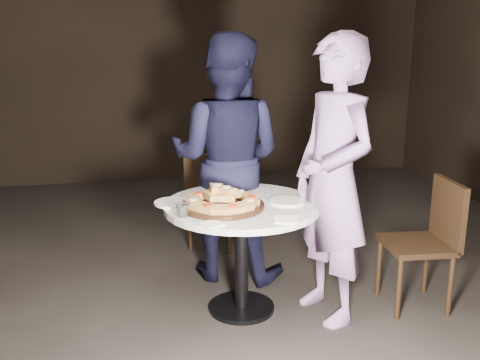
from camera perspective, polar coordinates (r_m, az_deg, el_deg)
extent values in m
plane|color=black|center=(3.37, -1.17, -14.50)|extent=(7.00, 7.00, 0.00)
cylinder|color=black|center=(3.46, 0.17, -13.40)|extent=(0.43, 0.43, 0.03)
cylinder|color=black|center=(3.31, 0.17, -8.27)|extent=(0.09, 0.09, 0.64)
cylinder|color=silver|center=(3.20, 0.18, -2.80)|extent=(0.99, 0.99, 0.04)
cylinder|color=black|center=(3.11, -1.91, -2.76)|extent=(0.63, 0.63, 0.02)
cube|color=#A77840|center=(3.11, 1.21, -2.18)|extent=(0.08, 0.10, 0.05)
cylinder|color=red|center=(3.10, 1.21, -1.79)|extent=(0.05, 0.05, 0.01)
cube|color=#A77840|center=(3.17, 0.84, -1.82)|extent=(0.12, 0.13, 0.05)
cube|color=#A77840|center=(3.23, 0.02, -1.55)|extent=(0.13, 0.13, 0.05)
cylinder|color=beige|center=(3.22, 0.02, -1.18)|extent=(0.07, 0.07, 0.01)
cube|color=#A77840|center=(3.26, -1.10, -1.40)|extent=(0.13, 0.13, 0.05)
cube|color=#A77840|center=(3.26, -2.33, -1.38)|extent=(0.11, 0.09, 0.05)
cylinder|color=red|center=(3.26, -2.34, -1.01)|extent=(0.05, 0.05, 0.01)
cube|color=#A77840|center=(3.24, -3.51, -1.51)|extent=(0.13, 0.12, 0.05)
cube|color=#A77840|center=(3.19, -4.44, -1.76)|extent=(0.13, 0.13, 0.05)
cylinder|color=red|center=(3.19, -4.45, -1.39)|extent=(0.07, 0.07, 0.01)
cube|color=#A77840|center=(3.13, -4.97, -2.10)|extent=(0.10, 0.12, 0.05)
cube|color=#A77840|center=(3.07, -4.99, -2.48)|extent=(0.09, 0.11, 0.05)
cylinder|color=beige|center=(3.06, -5.00, -2.09)|extent=(0.05, 0.05, 0.01)
cube|color=#A77840|center=(3.00, -4.46, -2.84)|extent=(0.13, 0.13, 0.05)
cube|color=#A77840|center=(2.96, -3.45, -3.09)|extent=(0.13, 0.13, 0.05)
cylinder|color=red|center=(2.95, -3.46, -2.69)|extent=(0.07, 0.07, 0.01)
cube|color=#A77840|center=(2.94, -2.14, -3.20)|extent=(0.12, 0.10, 0.05)
cube|color=#A77840|center=(2.95, -0.78, -3.13)|extent=(0.12, 0.10, 0.05)
cylinder|color=red|center=(2.94, -0.78, -2.72)|extent=(0.06, 0.06, 0.01)
cube|color=#A77840|center=(2.99, 0.35, -2.90)|extent=(0.13, 0.12, 0.05)
cube|color=#A77840|center=(3.04, 1.05, -2.56)|extent=(0.12, 0.13, 0.05)
cylinder|color=beige|center=(3.04, 1.05, -2.16)|extent=(0.07, 0.07, 0.01)
cube|color=#A77840|center=(3.11, -1.01, -1.53)|extent=(0.13, 0.12, 0.04)
cylinder|color=#2D6B1E|center=(3.11, -1.01, -1.14)|extent=(0.07, 0.07, 0.01)
cube|color=#A77840|center=(3.14, -2.34, -1.40)|extent=(0.12, 0.11, 0.04)
cylinder|color=beige|center=(3.13, -2.35, -1.02)|extent=(0.06, 0.06, 0.01)
cube|color=#A77840|center=(3.07, -2.85, -1.78)|extent=(0.10, 0.12, 0.04)
cylinder|color=orange|center=(3.06, -2.85, -1.39)|extent=(0.06, 0.06, 0.01)
cube|color=#A77840|center=(3.04, -1.48, -1.91)|extent=(0.12, 0.11, 0.04)
cylinder|color=red|center=(3.04, -1.49, -1.52)|extent=(0.06, 0.06, 0.01)
cube|color=#A77840|center=(3.11, -2.45, -0.90)|extent=(0.08, 0.11, 0.04)
cylinder|color=beige|center=(3.10, -2.46, -0.51)|extent=(0.05, 0.05, 0.01)
cube|color=#A77840|center=(3.06, -1.47, -1.15)|extent=(0.13, 0.13, 0.04)
cylinder|color=beige|center=(3.05, -1.47, -0.75)|extent=(0.07, 0.07, 0.01)
cylinder|color=white|center=(3.20, -7.18, -2.41)|extent=(0.26, 0.26, 0.01)
cylinder|color=white|center=(3.22, 5.01, -2.27)|extent=(0.25, 0.25, 0.01)
imported|color=silver|center=(2.96, -6.13, -3.21)|extent=(0.10, 0.10, 0.07)
cube|color=white|center=(2.84, -2.98, -4.68)|extent=(0.14, 0.14, 0.01)
cube|color=white|center=(2.91, 4.97, -4.22)|extent=(0.16, 0.16, 0.01)
cube|color=black|center=(4.34, -2.70, -1.94)|extent=(0.50, 0.50, 0.04)
cube|color=black|center=(4.11, -3.45, 0.02)|extent=(0.36, 0.19, 0.40)
cylinder|color=black|center=(4.51, -0.15, -3.95)|extent=(0.04, 0.04, 0.40)
cylinder|color=black|center=(4.59, -4.06, -3.65)|extent=(0.04, 0.04, 0.40)
cylinder|color=black|center=(4.22, -1.16, -5.31)|extent=(0.04, 0.04, 0.40)
cylinder|color=black|center=(4.30, -5.33, -4.96)|extent=(0.04, 0.04, 0.40)
cube|color=black|center=(3.52, 18.26, -6.60)|extent=(0.41, 0.41, 0.04)
cube|color=black|center=(3.54, 21.32, -3.27)|extent=(0.07, 0.38, 0.41)
cylinder|color=black|center=(3.68, 14.60, -8.86)|extent=(0.04, 0.04, 0.41)
cylinder|color=black|center=(3.40, 16.61, -10.98)|extent=(0.04, 0.04, 0.41)
cylinder|color=black|center=(3.80, 19.24, -8.41)|extent=(0.04, 0.04, 0.41)
cylinder|color=black|center=(3.54, 21.54, -10.39)|extent=(0.04, 0.04, 0.41)
imported|color=black|center=(3.69, -1.45, 2.26)|extent=(1.02, 0.93, 1.70)
imported|color=#8469A3|center=(3.15, 9.91, -0.13)|extent=(0.55, 0.70, 1.70)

